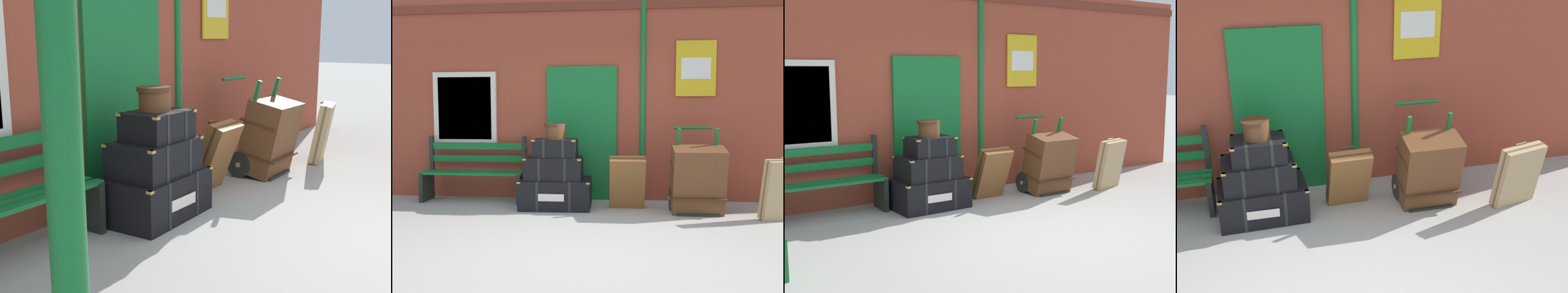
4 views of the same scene
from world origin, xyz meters
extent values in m
plane|color=#A3A099|center=(0.00, 0.00, 0.00)|extent=(60.00, 60.00, 0.00)
cube|color=#9E422D|center=(0.00, 2.60, 1.60)|extent=(10.40, 0.30, 3.20)
cube|color=#146B2D|center=(-0.30, 2.43, 1.05)|extent=(1.10, 0.05, 2.10)
cube|color=#0C401B|center=(-0.30, 2.41, 1.05)|extent=(0.06, 0.02, 2.10)
cylinder|color=#146B2D|center=(0.66, 2.45, 1.60)|extent=(0.09, 0.09, 3.14)
cube|color=gold|center=(1.45, 2.43, 2.05)|extent=(0.60, 0.02, 0.84)
cube|color=white|center=(1.45, 2.41, 2.05)|extent=(0.44, 0.01, 0.32)
cylinder|color=#146B2D|center=(-3.00, 0.32, 1.62)|extent=(0.14, 0.14, 2.44)
cube|color=#146B2D|center=(-1.95, 1.96, 0.45)|extent=(1.60, 0.09, 0.04)
cube|color=#146B2D|center=(-1.95, 2.10, 0.45)|extent=(1.60, 0.09, 0.04)
cube|color=black|center=(-1.19, 2.10, 0.23)|extent=(0.06, 0.40, 0.45)
cube|color=black|center=(-1.19, 2.30, 0.73)|extent=(0.06, 0.06, 0.56)
cube|color=black|center=(-0.60, 1.81, 0.21)|extent=(1.02, 0.68, 0.42)
cube|color=black|center=(-0.82, 1.80, 0.21)|extent=(0.06, 0.65, 0.43)
cube|color=black|center=(-0.38, 1.81, 0.21)|extent=(0.06, 0.65, 0.43)
cube|color=#B79338|center=(-1.07, 1.49, 0.41)|extent=(0.05, 0.05, 0.02)
cube|color=#B79338|center=(-0.11, 1.52, 0.41)|extent=(0.05, 0.05, 0.02)
cube|color=#B79338|center=(-1.09, 2.09, 0.41)|extent=(0.05, 0.05, 0.02)
cube|color=#B79338|center=(-0.13, 2.12, 0.41)|extent=(0.05, 0.05, 0.02)
cube|color=silver|center=(-0.61, 1.47, 0.21)|extent=(0.36, 0.01, 0.10)
cube|color=black|center=(-0.62, 1.79, 0.58)|extent=(0.82, 0.57, 0.32)
cube|color=black|center=(-0.80, 1.78, 0.58)|extent=(0.05, 0.55, 0.33)
cube|color=black|center=(-0.44, 1.79, 0.58)|extent=(0.05, 0.55, 0.33)
cube|color=#B79338|center=(-0.99, 1.52, 0.73)|extent=(0.05, 0.05, 0.02)
cube|color=#B79338|center=(-0.23, 1.55, 0.73)|extent=(0.05, 0.05, 0.02)
cube|color=#B79338|center=(-1.01, 2.02, 0.73)|extent=(0.05, 0.05, 0.02)
cube|color=#B79338|center=(-0.25, 2.05, 0.73)|extent=(0.05, 0.05, 0.02)
cube|color=black|center=(-0.60, 1.77, 0.87)|extent=(0.61, 0.45, 0.26)
cube|color=black|center=(-0.73, 1.77, 0.87)|extent=(0.04, 0.45, 0.27)
cube|color=black|center=(-0.46, 1.77, 0.87)|extent=(0.04, 0.45, 0.27)
cube|color=#B79338|center=(-0.88, 1.56, 0.99)|extent=(0.05, 0.05, 0.02)
cube|color=#B79338|center=(-0.32, 1.57, 0.99)|extent=(0.05, 0.05, 0.02)
cube|color=#B79338|center=(-0.88, 1.96, 0.99)|extent=(0.05, 0.05, 0.02)
cube|color=#B79338|center=(-0.32, 1.97, 0.99)|extent=(0.05, 0.05, 0.02)
cylinder|color=brown|center=(-0.60, 1.80, 1.11)|extent=(0.29, 0.29, 0.22)
cylinder|color=#432715|center=(-0.61, 1.80, 1.20)|extent=(0.31, 0.31, 0.04)
cube|color=black|center=(1.37, 1.57, 0.01)|extent=(0.56, 0.28, 0.03)
cube|color=#146B2D|center=(1.12, 1.77, 0.58)|extent=(0.04, 0.36, 1.17)
cube|color=#146B2D|center=(1.62, 1.77, 0.58)|extent=(0.04, 0.36, 1.17)
cylinder|color=#146B2D|center=(1.37, 2.10, 1.16)|extent=(0.54, 0.04, 0.04)
cylinder|color=black|center=(1.05, 1.83, 0.16)|extent=(0.04, 0.32, 0.32)
cylinder|color=#B79338|center=(1.05, 1.83, 0.16)|extent=(0.07, 0.06, 0.06)
cylinder|color=black|center=(1.69, 1.83, 0.16)|extent=(0.04, 0.32, 0.32)
cylinder|color=#B79338|center=(1.69, 1.83, 0.16)|extent=(0.07, 0.06, 0.06)
cube|color=brown|center=(1.37, 1.59, 0.48)|extent=(0.68, 0.61, 0.95)
cube|color=#432715|center=(1.37, 1.59, 0.28)|extent=(0.70, 0.46, 0.12)
cube|color=#432715|center=(1.37, 1.59, 0.67)|extent=(0.70, 0.46, 0.12)
cube|color=brown|center=(0.42, 1.78, 0.39)|extent=(0.52, 0.46, 0.77)
cylinder|color=#4F3018|center=(0.42, 1.82, 0.76)|extent=(0.16, 0.03, 0.03)
cube|color=#482C16|center=(0.42, 1.78, 0.39)|extent=(0.52, 0.33, 0.73)
cube|color=tan|center=(2.41, 1.32, 0.40)|extent=(0.63, 0.42, 0.79)
cylinder|color=brown|center=(2.41, 1.34, 0.80)|extent=(0.16, 0.07, 0.03)
cube|color=brown|center=(2.41, 1.32, 0.40)|extent=(0.61, 0.30, 0.78)
camera|label=1|loc=(-4.24, -1.07, 1.65)|focal=47.65mm
camera|label=2|loc=(0.42, -3.98, 1.34)|focal=37.56mm
camera|label=3|loc=(-3.85, -4.53, 1.90)|focal=48.17mm
camera|label=4|loc=(-0.68, -3.72, 3.23)|focal=48.12mm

